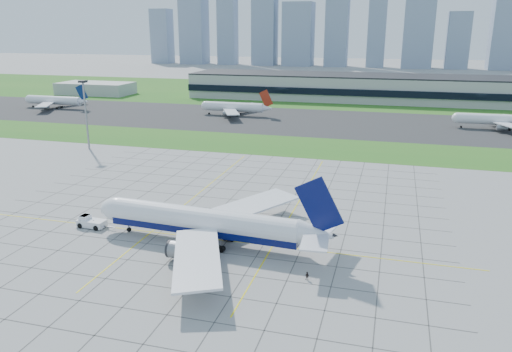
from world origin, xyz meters
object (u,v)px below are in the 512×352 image
Objects in this scene: pushback_tug at (90,222)px; crew_far at (307,276)px; light_mast at (85,106)px; distant_jet_2 at (504,120)px; crew_near at (94,224)px; airliner at (205,222)px; distant_jet_1 at (235,107)px; distant_jet_0 at (55,100)px.

pushback_tug is 6.07× the size of crew_far.
light_mast is 178.51m from distant_jet_2.
crew_near is (46.24, -68.23, -15.27)m from light_mast.
crew_far is 173.02m from distant_jet_2.
pushback_tug is at bearing -179.02° from airliner.
distant_jet_1 is (-15.12, 154.60, 3.30)m from pushback_tug.
pushback_tug is at bearing -84.41° from distant_jet_1.
light_mast is at bearing 127.36° from pushback_tug.
airliner is 26.00m from crew_far.
airliner is 1.26× the size of distant_jet_2.
crew_near is (1.03, -0.25, -0.27)m from pushback_tug.
light_mast is 113.39m from distant_jet_0.
airliner is 28.01m from crew_near.
airliner is at bearing -43.16° from light_mast.
pushback_tug is 53.60m from crew_far.
light_mast is 126.86m from crew_far.
airliner is at bearing 169.71° from crew_far.
pushback_tug is 5.28× the size of crew_near.
crew_far is at bearing -19.91° from airliner.
airliner is at bearing -74.29° from distant_jet_1.
distant_jet_0 is at bearing 138.37° from airliner.
distant_jet_1 is at bearing 109.45° from airliner.
light_mast reaches higher than crew_far.
airliner reaches higher than distant_jet_0.
light_mast reaches higher than airliner.
distant_jet_2 is (112.71, 150.40, 3.31)m from pushback_tug.
crew_far is at bearing -67.93° from distant_jet_1.
light_mast is 92.44m from distant_jet_1.
pushback_tug is 187.97m from distant_jet_2.
light_mast reaches higher than pushback_tug.
airliner is at bearing -45.36° from distant_jet_0.
pushback_tug is at bearing -126.85° from distant_jet_2.
pushback_tug is at bearing -56.38° from light_mast.
pushback_tug is (45.21, -67.98, -15.00)m from light_mast.
distant_jet_1 is (-16.16, 154.86, 3.57)m from crew_near.
airliner is 173.45m from distant_jet_2.
light_mast reaches higher than distant_jet_0.
airliner is 34.76× the size of crew_far.
distant_jet_1 is at bearing 125.43° from crew_far.
distant_jet_1 is at bearing 45.30° from crew_near.
light_mast reaches higher than distant_jet_1.
crew_near is at bearing -84.04° from distant_jet_1.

